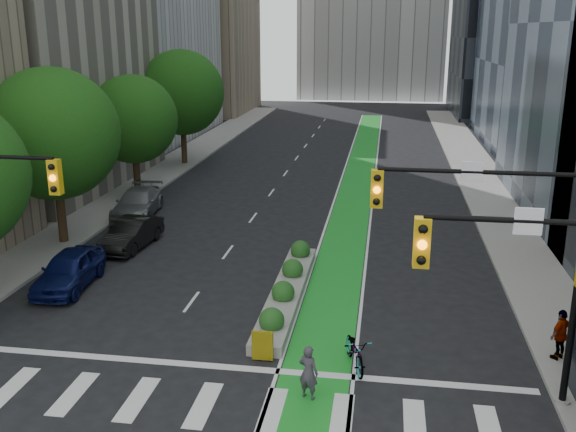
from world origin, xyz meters
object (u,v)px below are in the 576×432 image
(bicycle, at_px, (355,351))
(pedestrian_far, at_px, (561,334))
(median_planter, at_px, (287,289))
(parked_car_left_far, at_px, (137,203))
(parked_car_left_mid, at_px, (132,234))
(parked_car_left_near, at_px, (69,270))
(cyclist, at_px, (308,372))

(bicycle, distance_m, pedestrian_far, 6.65)
(median_planter, distance_m, parked_car_left_far, 14.64)
(parked_car_left_far, bearing_deg, pedestrian_far, -42.25)
(median_planter, xyz_separation_m, parked_car_left_mid, (-8.56, 4.93, 0.35))
(bicycle, height_order, parked_car_left_far, parked_car_left_far)
(median_planter, distance_m, bicycle, 5.97)
(bicycle, xyz_separation_m, parked_car_left_near, (-12.17, 4.82, 0.21))
(pedestrian_far, bearing_deg, parked_car_left_mid, -67.49)
(parked_car_left_near, bearing_deg, parked_car_left_mid, 79.83)
(bicycle, bearing_deg, parked_car_left_mid, 122.43)
(cyclist, height_order, parked_car_left_far, cyclist)
(parked_car_left_near, distance_m, pedestrian_far, 19.02)
(cyclist, height_order, pedestrian_far, pedestrian_far)
(bicycle, bearing_deg, parked_car_left_near, 141.93)
(bicycle, relative_size, cyclist, 1.28)
(cyclist, xyz_separation_m, parked_car_left_mid, (-10.30, 12.13, -0.12))
(median_planter, height_order, parked_car_left_near, parked_car_left_near)
(bicycle, distance_m, cyclist, 2.41)
(bicycle, distance_m, parked_car_left_far, 20.45)
(bicycle, xyz_separation_m, pedestrian_far, (6.52, 1.27, 0.44))
(cyclist, distance_m, parked_car_left_near, 12.89)
(median_planter, bearing_deg, parked_car_left_mid, 150.06)
(cyclist, bearing_deg, parked_car_left_far, -34.27)
(median_planter, distance_m, pedestrian_far, 10.30)
(cyclist, distance_m, parked_car_left_mid, 15.91)
(cyclist, distance_m, parked_car_left_far, 21.30)
(median_planter, bearing_deg, pedestrian_far, -22.21)
(median_planter, distance_m, parked_car_left_mid, 9.89)
(median_planter, bearing_deg, parked_car_left_far, 135.17)
(cyclist, bearing_deg, median_planter, -55.35)
(cyclist, bearing_deg, parked_car_left_mid, -28.61)
(bicycle, height_order, parked_car_left_mid, parked_car_left_mid)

